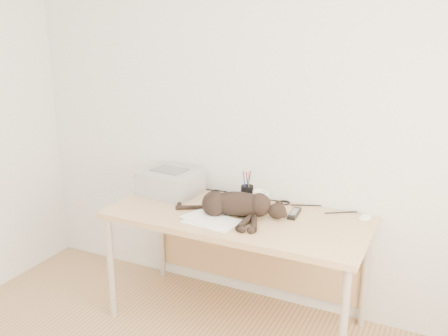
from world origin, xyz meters
The scene contains 11 objects.
wall_back centered at (0.00, 1.75, 1.30)m, with size 3.50×3.50×0.00m, color white.
desk centered at (0.00, 1.48, 0.61)m, with size 1.60×0.70×0.74m.
printer centered at (-0.56, 1.54, 0.82)m, with size 0.40×0.35×0.18m.
papers centered at (-0.10, 1.24, 0.74)m, with size 0.38×0.30×0.01m.
cat centered at (0.00, 1.37, 0.81)m, with size 0.71×0.34×0.16m.
mug centered at (0.08, 1.59, 0.79)m, with size 0.11×0.11×0.10m, color white.
pen_cup centered at (-0.03, 1.62, 0.80)m, with size 0.08×0.08×0.21m.
remote_grey centered at (-0.02, 1.56, 0.75)m, with size 0.05×0.16×0.02m, color slate.
remote_black centered at (0.32, 1.54, 0.75)m, with size 0.05×0.18×0.02m, color black.
mouse centered at (0.72, 1.67, 0.76)m, with size 0.07×0.11×0.04m, color white.
cable_tangle centered at (0.00, 1.70, 0.75)m, with size 1.36×0.08×0.01m, color black, non-canonical shape.
Camera 1 is at (1.16, -1.20, 1.89)m, focal length 40.00 mm.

